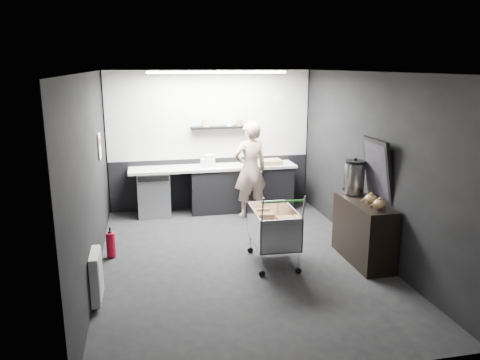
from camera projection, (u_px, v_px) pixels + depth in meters
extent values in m
plane|color=black|center=(240.00, 260.00, 6.90)|extent=(5.50, 5.50, 0.00)
plane|color=silver|center=(240.00, 72.00, 6.25)|extent=(5.50, 5.50, 0.00)
plane|color=black|center=(210.00, 140.00, 9.18)|extent=(5.50, 0.00, 5.50)
plane|color=black|center=(307.00, 240.00, 3.96)|extent=(5.50, 0.00, 5.50)
plane|color=black|center=(91.00, 178.00, 6.17)|extent=(0.00, 5.50, 5.50)
plane|color=black|center=(370.00, 164.00, 6.98)|extent=(0.00, 5.50, 5.50)
cube|color=#B7B7B3|center=(210.00, 115.00, 9.04)|extent=(3.95, 0.02, 1.70)
cube|color=black|center=(211.00, 183.00, 9.37)|extent=(3.95, 0.02, 1.00)
cube|color=black|center=(221.00, 127.00, 9.03)|extent=(1.20, 0.22, 0.04)
cylinder|color=silver|center=(280.00, 98.00, 9.24)|extent=(0.20, 0.03, 0.20)
cube|color=white|center=(100.00, 146.00, 7.36)|extent=(0.02, 0.30, 0.40)
cube|color=red|center=(100.00, 142.00, 7.34)|extent=(0.02, 0.22, 0.10)
cube|color=silver|center=(96.00, 276.00, 5.56)|extent=(0.10, 0.50, 0.60)
cube|color=white|center=(217.00, 72.00, 8.01)|extent=(2.40, 0.20, 0.04)
cube|color=black|center=(241.00, 189.00, 9.20)|extent=(2.00, 0.56, 0.85)
cube|color=silver|center=(213.00, 167.00, 8.98)|extent=(3.20, 0.60, 0.05)
cube|color=#9EA0A5|center=(154.00, 193.00, 8.86)|extent=(0.60, 0.58, 0.85)
cube|color=black|center=(153.00, 179.00, 8.49)|extent=(0.56, 0.02, 0.10)
imported|color=beige|center=(250.00, 170.00, 8.67)|extent=(0.73, 0.55, 1.81)
cube|color=silver|center=(273.00, 241.00, 6.71)|extent=(0.63, 0.94, 0.02)
cube|color=silver|center=(254.00, 227.00, 6.60)|extent=(0.06, 0.92, 0.48)
cube|color=silver|center=(293.00, 224.00, 6.71)|extent=(0.06, 0.92, 0.48)
cube|color=silver|center=(283.00, 237.00, 6.23)|extent=(0.59, 0.04, 0.48)
cube|color=silver|center=(265.00, 216.00, 7.08)|extent=(0.59, 0.04, 0.48)
cylinder|color=silver|center=(263.00, 264.00, 6.30)|extent=(0.02, 0.02, 0.32)
cylinder|color=silver|center=(300.00, 261.00, 6.40)|extent=(0.02, 0.02, 0.32)
cylinder|color=silver|center=(249.00, 242.00, 7.09)|extent=(0.02, 0.02, 0.32)
cylinder|color=silver|center=(282.00, 239.00, 7.20)|extent=(0.02, 0.02, 0.32)
cylinder|color=green|center=(285.00, 201.00, 6.05)|extent=(0.59, 0.06, 0.03)
cube|color=olive|center=(263.00, 225.00, 6.74)|extent=(0.27, 0.33, 0.41)
cube|color=olive|center=(286.00, 231.00, 6.57)|extent=(0.25, 0.31, 0.37)
cylinder|color=black|center=(263.00, 274.00, 6.33)|extent=(0.09, 0.03, 0.09)
cylinder|color=black|center=(249.00, 250.00, 7.13)|extent=(0.09, 0.03, 0.09)
cylinder|color=black|center=(299.00, 270.00, 6.44)|extent=(0.09, 0.03, 0.09)
cylinder|color=black|center=(281.00, 248.00, 7.23)|extent=(0.09, 0.03, 0.09)
cube|color=black|center=(364.00, 231.00, 6.77)|extent=(0.45, 1.20, 0.90)
cylinder|color=silver|center=(354.00, 178.00, 6.98)|extent=(0.30, 0.30, 0.46)
cylinder|color=black|center=(355.00, 162.00, 6.92)|extent=(0.30, 0.30, 0.04)
sphere|color=black|center=(355.00, 159.00, 6.91)|extent=(0.05, 0.05, 0.05)
ellipsoid|color=brown|center=(371.00, 199.00, 6.50)|extent=(0.18, 0.18, 0.14)
ellipsoid|color=brown|center=(380.00, 204.00, 6.26)|extent=(0.18, 0.18, 0.14)
cube|color=black|center=(378.00, 170.00, 6.64)|extent=(0.21, 0.70, 0.89)
cube|color=black|center=(376.00, 170.00, 6.63)|extent=(0.15, 0.60, 0.77)
cylinder|color=#B10B23|center=(111.00, 244.00, 6.93)|extent=(0.14, 0.14, 0.36)
cone|color=black|center=(110.00, 231.00, 6.88)|extent=(0.09, 0.09, 0.05)
cylinder|color=black|center=(110.00, 229.00, 6.88)|extent=(0.03, 0.03, 0.05)
cube|color=tan|center=(270.00, 162.00, 9.14)|extent=(0.46, 0.36, 0.09)
cylinder|color=silver|center=(209.00, 161.00, 8.93)|extent=(0.23, 0.23, 0.23)
cube|color=silver|center=(206.00, 163.00, 8.88)|extent=(0.21, 0.18, 0.16)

